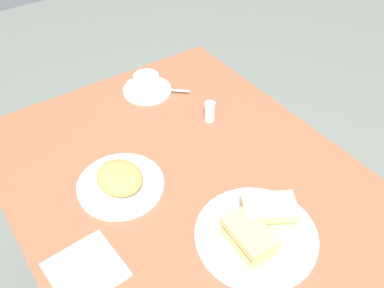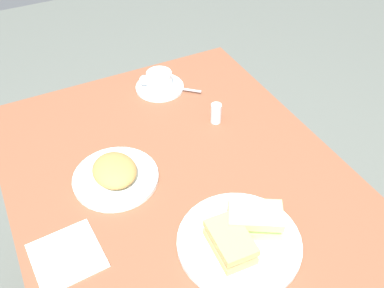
% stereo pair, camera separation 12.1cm
% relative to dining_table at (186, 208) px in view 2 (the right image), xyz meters
% --- Properties ---
extents(dining_table, '(1.15, 0.87, 0.74)m').
position_rel_dining_table_xyz_m(dining_table, '(0.00, 0.00, 0.00)').
color(dining_table, brown).
rests_on(dining_table, ground_plane).
extents(sandwich_plate, '(0.29, 0.29, 0.01)m').
position_rel_dining_table_xyz_m(sandwich_plate, '(0.22, 0.03, 0.10)').
color(sandwich_plate, white).
rests_on(sandwich_plate, dining_table).
extents(sandwich_front, '(0.13, 0.08, 0.05)m').
position_rel_dining_table_xyz_m(sandwich_front, '(0.23, -0.00, 0.13)').
color(sandwich_front, tan).
rests_on(sandwich_front, sandwich_plate).
extents(sandwich_back, '(0.13, 0.15, 0.05)m').
position_rel_dining_table_xyz_m(sandwich_back, '(0.20, 0.08, 0.14)').
color(sandwich_back, '#E1B580').
rests_on(sandwich_back, sandwich_plate).
extents(coffee_saucer, '(0.16, 0.16, 0.01)m').
position_rel_dining_table_xyz_m(coffee_saucer, '(-0.43, 0.12, 0.10)').
color(coffee_saucer, white).
rests_on(coffee_saucer, dining_table).
extents(coffee_cup, '(0.08, 0.11, 0.05)m').
position_rel_dining_table_xyz_m(coffee_cup, '(-0.43, 0.12, 0.13)').
color(coffee_cup, white).
rests_on(coffee_cup, coffee_saucer).
extents(spoon, '(0.07, 0.08, 0.01)m').
position_rel_dining_table_xyz_m(spoon, '(-0.38, 0.17, 0.11)').
color(spoon, silver).
rests_on(spoon, coffee_saucer).
extents(side_plate, '(0.23, 0.23, 0.01)m').
position_rel_dining_table_xyz_m(side_plate, '(-0.10, -0.16, 0.10)').
color(side_plate, white).
rests_on(side_plate, dining_table).
extents(side_food_pile, '(0.14, 0.11, 0.04)m').
position_rel_dining_table_xyz_m(side_food_pile, '(-0.10, -0.16, 0.13)').
color(side_food_pile, '#B38244').
rests_on(side_food_pile, side_plate).
extents(napkin, '(0.16, 0.16, 0.00)m').
position_rel_dining_table_xyz_m(napkin, '(0.07, -0.33, 0.10)').
color(napkin, white).
rests_on(napkin, dining_table).
extents(salt_shaker, '(0.03, 0.03, 0.06)m').
position_rel_dining_table_xyz_m(salt_shaker, '(-0.19, 0.20, 0.13)').
color(salt_shaker, silver).
rests_on(salt_shaker, dining_table).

